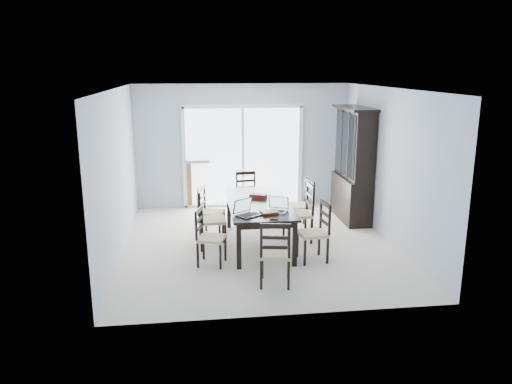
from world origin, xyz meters
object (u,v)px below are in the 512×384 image
Objects in this scene: chair_left_near at (206,230)px; game_box at (258,196)px; china_hutch at (353,166)px; chair_left_mid at (206,212)px; chair_left_far at (208,206)px; laptop_dark at (249,212)px; chair_right_far at (304,199)px; dining_table at (258,206)px; chair_right_near at (318,225)px; cell_phone at (274,219)px; chair_end_near at (275,247)px; hot_tub at (226,174)px; laptop_silver at (276,208)px; chair_end_far at (247,190)px; chair_right_mid at (303,206)px.

chair_left_near is 1.38m from game_box.
chair_left_mid is (-2.89, -1.27, -0.46)m from china_hutch.
chair_left_far is 1.55m from laptop_dark.
china_hutch is 2.10× the size of chair_right_far.
dining_table is 1.16m from chair_right_near.
cell_phone is at bearing 98.93° from chair_right_near.
chair_left_near is at bearing 144.34° from chair_end_near.
hot_tub is at bearing 8.88° from chair_right_near.
laptop_silver is (0.44, 0.16, -0.01)m from laptop_dark.
dining_table is at bearing 112.99° from cell_phone.
chair_left_mid is 0.67m from chair_left_far.
chair_left_mid is at bearing 151.92° from cell_phone.
laptop_dark is (-1.21, -1.57, 0.25)m from chair_right_far.
china_hutch is (2.02, 1.25, 0.40)m from dining_table.
chair_right_near is at bearing -38.80° from laptop_dark.
dining_table is 0.81m from laptop_dark.
dining_table is 2.16× the size of chair_left_near.
cell_phone is (0.13, -2.56, 0.19)m from chair_end_far.
chair_right_mid is 2.96× the size of laptop_silver.
chair_right_near is at bearing 63.39° from chair_left_mid.
dining_table is 1.01m from cell_phone.
chair_right_near is (0.83, -0.80, -0.11)m from dining_table.
china_hutch is 1.89× the size of chair_right_mid.
dining_table is 2.18× the size of chair_left_far.
chair_right_far reaches higher than chair_left_near.
cell_phone is 0.06× the size of hot_tub.
laptop_dark is (-1.04, -0.88, 0.19)m from chair_right_mid.
hot_tub is (-0.51, 3.98, -0.29)m from laptop_silver.
chair_right_near is 1.34m from game_box.
game_box is (0.93, 0.99, 0.25)m from chair_left_near.
chair_end_far is (-0.99, 0.75, 0.01)m from chair_right_far.
dining_table is 1.69m from chair_end_near.
chair_right_mid reaches higher than laptop_dark.
chair_left_mid is 1.67m from chair_right_mid.
chair_left_mid is 4.05× the size of game_box.
chair_right_near is 3.77× the size of game_box.
laptop_silver is 4.03m from hot_tub.
chair_end_far is at bearing 90.75° from dining_table.
game_box reaches higher than dining_table.
chair_end_far is 3.77× the size of game_box.
chair_left_far reaches higher than cell_phone.
chair_left_far is at bearing 155.32° from game_box.
chair_end_near is at bearing -90.70° from game_box.
dining_table is 0.28m from game_box.
chair_right_mid is 1.09× the size of chair_end_far.
china_hutch reaches higher than chair_left_near.
chair_left_mid is 3.45m from hot_tub.
hot_tub reaches higher than chair_left_near.
chair_left_near is 1.73m from chair_right_near.
chair_left_near is at bearing -146.27° from laptop_silver.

